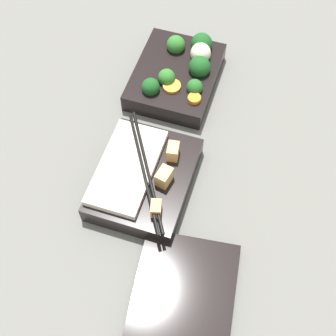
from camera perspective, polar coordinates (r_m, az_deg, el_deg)
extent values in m
plane|color=slate|center=(0.83, -0.14, 4.79)|extent=(3.00, 3.00, 0.00)
cube|color=black|center=(0.88, 0.92, 11.07)|extent=(0.18, 0.15, 0.04)
sphere|color=#19511E|center=(0.86, 3.87, 12.21)|extent=(0.04, 0.04, 0.04)
sphere|color=#2D7028|center=(0.84, -0.17, 10.98)|extent=(0.03, 0.03, 0.03)
sphere|color=#19511E|center=(0.90, 4.12, 14.89)|extent=(0.04, 0.04, 0.04)
sphere|color=#236023|center=(0.83, 3.26, 9.82)|extent=(0.03, 0.03, 0.03)
sphere|color=#2D7028|center=(0.90, 0.96, 14.79)|extent=(0.03, 0.03, 0.03)
sphere|color=#19511E|center=(0.83, -2.13, 9.85)|extent=(0.03, 0.03, 0.03)
cylinder|color=orange|center=(0.82, 3.22, 8.44)|extent=(0.03, 0.03, 0.01)
cylinder|color=orange|center=(0.84, 0.47, 9.95)|extent=(0.04, 0.04, 0.01)
sphere|color=beige|center=(0.88, 4.00, 13.80)|extent=(0.04, 0.04, 0.04)
cube|color=black|center=(0.75, -2.70, -1.43)|extent=(0.18, 0.15, 0.04)
cube|color=silver|center=(0.74, -5.02, 0.13)|extent=(0.16, 0.08, 0.01)
cube|color=#EAB266|center=(0.74, 0.61, 2.05)|extent=(0.03, 0.02, 0.03)
cube|color=#EAB266|center=(0.72, -0.47, -1.08)|extent=(0.03, 0.02, 0.03)
cube|color=#F4A356|center=(0.70, -1.47, -4.95)|extent=(0.03, 0.02, 0.02)
sphere|color=#4C1E4C|center=(0.70, -1.60, -4.47)|extent=(0.02, 0.02, 0.02)
cylinder|color=black|center=(0.72, -3.07, -0.21)|extent=(0.20, 0.12, 0.01)
cylinder|color=black|center=(0.72, -2.53, -0.10)|extent=(0.20, 0.12, 0.01)
cube|color=black|center=(0.69, 1.86, -15.46)|extent=(0.20, 0.16, 0.02)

